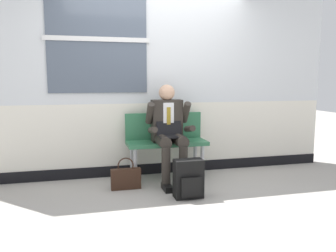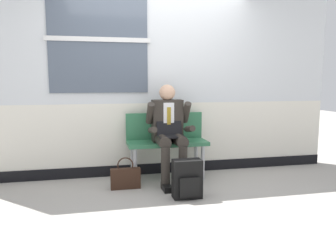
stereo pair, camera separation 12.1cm
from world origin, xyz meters
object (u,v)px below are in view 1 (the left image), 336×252
person_seated (169,130)px  bench_with_person (166,139)px  backpack (189,179)px  handbag (126,178)px

person_seated → bench_with_person: bearing=90.0°
bench_with_person → backpack: bench_with_person is taller
backpack → bench_with_person: bearing=94.3°
person_seated → backpack: (0.06, -0.64, -0.47)m
bench_with_person → handbag: (-0.59, -0.36, -0.40)m
person_seated → handbag: size_ratio=3.21×
bench_with_person → backpack: bearing=-85.7°
bench_with_person → person_seated: 0.24m
backpack → handbag: size_ratio=1.11×
person_seated → backpack: 0.79m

